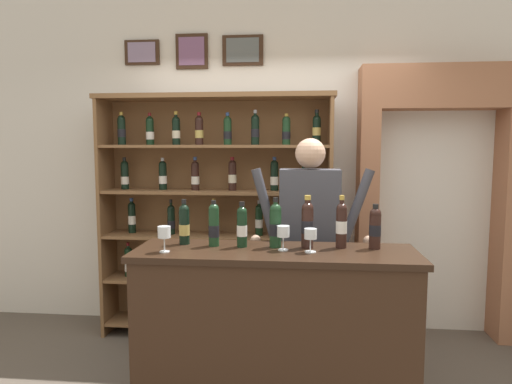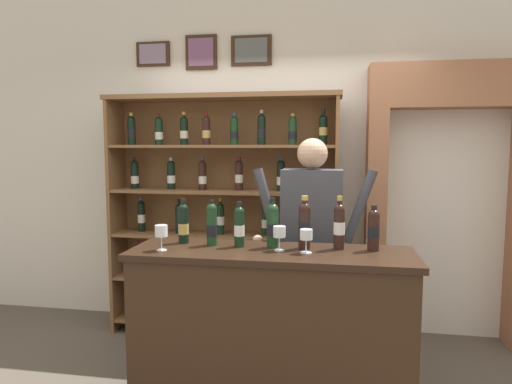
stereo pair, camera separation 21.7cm
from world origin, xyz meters
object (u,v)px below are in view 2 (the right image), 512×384
tasting_bottle_prosecco (305,224)px  tasting_bottle_brunello (212,224)px  tasting_counter (271,331)px  tasting_bottle_vin_santo (273,225)px  tasting_bottle_riserva (339,225)px  tasting_bottle_super_tuscan (239,225)px  wine_glass_center (161,232)px  wine_glass_right (279,233)px  tasting_bottle_rosso (374,228)px  wine_shelf (223,209)px  tasting_bottle_bianco (183,223)px  shopkeeper (311,229)px  wine_glass_left (306,236)px

tasting_bottle_prosecco → tasting_bottle_brunello: bearing=-179.5°
tasting_counter → tasting_bottle_vin_santo: size_ratio=5.52×
tasting_bottle_riserva → tasting_bottle_super_tuscan: bearing=-176.6°
tasting_bottle_prosecco → tasting_bottle_super_tuscan: bearing=-178.1°
tasting_bottle_riserva → tasting_bottle_prosecco: bearing=-173.8°
wine_glass_center → tasting_bottle_riserva: bearing=11.7°
tasting_bottle_riserva → wine_glass_right: (-0.36, -0.11, -0.04)m
tasting_counter → tasting_bottle_vin_santo: bearing=91.1°
tasting_bottle_rosso → tasting_bottle_prosecco: bearing=-177.4°
wine_shelf → tasting_bottle_prosecco: 1.32m
tasting_bottle_super_tuscan → tasting_bottle_rosso: size_ratio=1.03×
wine_shelf → tasting_bottle_rosso: (1.21, -1.04, 0.05)m
tasting_bottle_super_tuscan → tasting_bottle_vin_santo: 0.21m
tasting_counter → tasting_bottle_brunello: tasting_bottle_brunello is taller
tasting_bottle_brunello → tasting_bottle_prosecco: tasting_bottle_prosecco is taller
wine_glass_right → tasting_bottle_rosso: bearing=10.5°
tasting_bottle_rosso → wine_glass_center: (-1.29, -0.22, -0.02)m
tasting_bottle_prosecco → tasting_bottle_rosso: (0.42, 0.02, -0.02)m
tasting_bottle_rosso → tasting_bottle_bianco: bearing=179.5°
tasting_bottle_brunello → tasting_bottle_prosecco: 0.60m
shopkeeper → tasting_bottle_super_tuscan: 0.65m
tasting_counter → wine_glass_left: wine_glass_left is taller
tasting_bottle_brunello → tasting_bottle_riserva: bearing=2.0°
tasting_bottle_riserva → tasting_bottle_rosso: 0.21m
shopkeeper → wine_glass_center: size_ratio=10.94×
tasting_bottle_super_tuscan → tasting_bottle_rosso: bearing=2.3°
tasting_bottle_super_tuscan → wine_glass_center: size_ratio=1.83×
tasting_bottle_super_tuscan → wine_glass_right: bearing=-15.2°
tasting_bottle_rosso → wine_glass_left: size_ratio=1.94×
tasting_bottle_vin_santo → wine_glass_center: 0.70m
tasting_bottle_bianco → wine_glass_left: size_ratio=2.03×
shopkeeper → tasting_bottle_brunello: 0.78m
shopkeeper → tasting_bottle_vin_santo: (-0.23, -0.46, 0.11)m
wine_glass_right → tasting_bottle_brunello: bearing=169.9°
tasting_bottle_super_tuscan → tasting_bottle_riserva: (0.63, 0.04, 0.02)m
wine_glass_center → wine_glass_right: bearing=9.1°
tasting_bottle_vin_santo → tasting_bottle_rosso: 0.63m
tasting_counter → tasting_bottle_riserva: bearing=14.5°
tasting_bottle_vin_santo → wine_glass_center: size_ratio=2.00×
wine_glass_right → wine_shelf: bearing=119.1°
wine_glass_left → tasting_bottle_riserva: bearing=35.6°
tasting_counter → tasting_bottle_brunello: (-0.40, 0.08, 0.66)m
tasting_bottle_vin_santo → tasting_bottle_prosecco: size_ratio=0.95×
tasting_bottle_bianco → tasting_bottle_vin_santo: bearing=-3.0°
wine_glass_center → wine_glass_left: bearing=5.4°
tasting_bottle_vin_santo → wine_glass_right: size_ratio=2.08×
tasting_bottle_bianco → wine_glass_left: 0.84m
tasting_bottle_brunello → tasting_bottle_rosso: (1.02, 0.03, -0.00)m
wine_glass_right → tasting_bottle_riserva: bearing=16.8°
wine_glass_right → tasting_counter: bearing=177.0°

